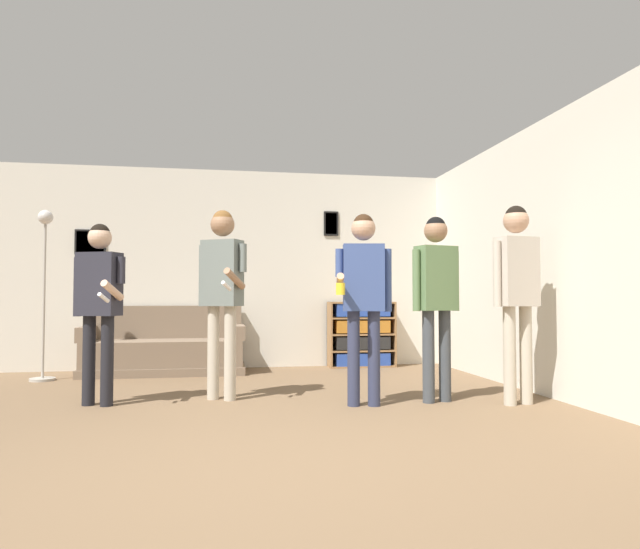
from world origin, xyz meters
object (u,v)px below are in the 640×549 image
object	(u,v)px
floor_lamp	(44,277)
person_watcher_holding_cup	(364,287)
person_spectator_near_bookshelf	(436,287)
couch	(165,351)
person_player_foreground_center	(222,281)
person_spectator_far_right	(517,280)
person_player_foreground_left	(99,294)
bookshelf	(362,334)

from	to	relation	value
floor_lamp	person_watcher_holding_cup	xyz separation A→B (m)	(3.27, -2.11, -0.15)
person_spectator_near_bookshelf	couch	bearing A→B (deg)	136.91
couch	person_watcher_holding_cup	size ratio (longest dim) A/B	1.16
person_player_foreground_center	person_spectator_far_right	bearing A→B (deg)	-14.74
couch	person_spectator_far_right	size ratio (longest dim) A/B	1.11
person_player_foreground_center	person_spectator_near_bookshelf	world-z (taller)	person_player_foreground_center
person_player_foreground_left	person_spectator_far_right	size ratio (longest dim) A/B	0.90
person_spectator_far_right	person_spectator_near_bookshelf	bearing A→B (deg)	160.44
floor_lamp	couch	bearing A→B (deg)	18.47
couch	person_player_foreground_center	bearing A→B (deg)	-70.88
person_spectator_near_bookshelf	floor_lamp	bearing A→B (deg)	152.85
bookshelf	person_watcher_holding_cup	size ratio (longest dim) A/B	0.54
couch	person_watcher_holding_cup	xyz separation A→B (m)	(1.94, -2.55, 0.77)
couch	person_watcher_holding_cup	bearing A→B (deg)	-52.73
bookshelf	person_watcher_holding_cup	distance (m)	2.90
couch	bookshelf	distance (m)	2.62
couch	bookshelf	world-z (taller)	bookshelf
couch	bookshelf	size ratio (longest dim) A/B	2.16
person_spectator_far_right	person_player_foreground_center	bearing A→B (deg)	165.26
person_player_foreground_left	person_player_foreground_center	world-z (taller)	person_player_foreground_center
person_watcher_holding_cup	person_spectator_far_right	world-z (taller)	person_spectator_far_right
couch	floor_lamp	world-z (taller)	floor_lamp
couch	person_player_foreground_center	world-z (taller)	person_player_foreground_center
floor_lamp	person_watcher_holding_cup	size ratio (longest dim) A/B	1.16
bookshelf	floor_lamp	bearing A→B (deg)	-170.71
bookshelf	person_watcher_holding_cup	bearing A→B (deg)	-103.55
person_spectator_far_right	couch	bearing A→B (deg)	140.71
person_player_foreground_center	person_watcher_holding_cup	world-z (taller)	person_player_foreground_center
person_watcher_holding_cup	person_spectator_near_bookshelf	bearing A→B (deg)	5.94
couch	floor_lamp	bearing A→B (deg)	-161.53
bookshelf	person_spectator_near_bookshelf	bearing A→B (deg)	-89.07
person_spectator_near_bookshelf	person_spectator_far_right	world-z (taller)	person_spectator_far_right
floor_lamp	person_spectator_far_right	world-z (taller)	floor_lamp
bookshelf	person_spectator_near_bookshelf	size ratio (longest dim) A/B	0.54
person_watcher_holding_cup	person_spectator_near_bookshelf	xyz separation A→B (m)	(0.71, 0.07, -0.00)
person_watcher_holding_cup	bookshelf	bearing A→B (deg)	76.45
person_watcher_holding_cup	person_spectator_far_right	distance (m)	1.39
person_watcher_holding_cup	person_spectator_far_right	xyz separation A→B (m)	(1.38, -0.17, 0.06)
bookshelf	person_player_foreground_left	distance (m)	3.83
person_spectator_near_bookshelf	bookshelf	bearing A→B (deg)	90.93
person_player_foreground_left	person_spectator_far_right	world-z (taller)	person_spectator_far_right
floor_lamp	person_spectator_near_bookshelf	xyz separation A→B (m)	(3.97, -2.04, -0.15)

